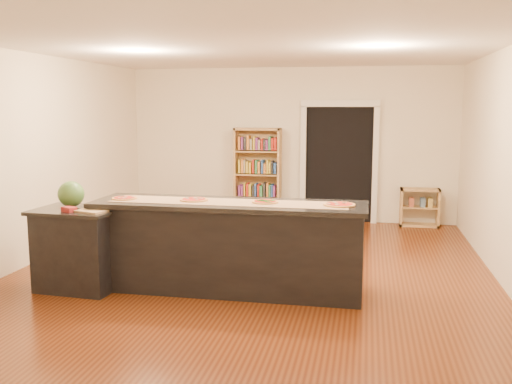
% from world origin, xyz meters
% --- Properties ---
extents(room, '(6.00, 7.00, 2.80)m').
position_xyz_m(room, '(0.00, 0.00, 1.40)').
color(room, '#ECE0C7').
rests_on(room, ground).
extents(doorway, '(1.40, 0.09, 2.21)m').
position_xyz_m(doorway, '(0.90, 3.46, 1.20)').
color(doorway, black).
rests_on(doorway, room).
extents(kitchen_island, '(3.11, 0.84, 1.03)m').
position_xyz_m(kitchen_island, '(-0.12, -0.79, 0.52)').
color(kitchen_island, black).
rests_on(kitchen_island, ground).
extents(side_counter, '(0.95, 0.70, 0.94)m').
position_xyz_m(side_counter, '(-1.83, -1.08, 0.48)').
color(side_counter, black).
rests_on(side_counter, ground).
extents(bookshelf, '(0.85, 0.30, 1.71)m').
position_xyz_m(bookshelf, '(-0.58, 3.30, 0.85)').
color(bookshelf, tan).
rests_on(bookshelf, ground).
extents(low_shelf, '(0.67, 0.29, 0.67)m').
position_xyz_m(low_shelf, '(2.33, 3.31, 0.34)').
color(low_shelf, tan).
rests_on(low_shelf, ground).
extents(waste_bin, '(0.25, 0.25, 0.37)m').
position_xyz_m(waste_bin, '(-0.11, 3.22, 0.19)').
color(waste_bin, '#658CE1').
rests_on(waste_bin, ground).
extents(kraft_paper, '(2.70, 0.49, 0.00)m').
position_xyz_m(kraft_paper, '(-0.12, -0.80, 1.03)').
color(kraft_paper, '#9A794F').
rests_on(kraft_paper, kitchen_island).
extents(watermelon, '(0.30, 0.30, 0.30)m').
position_xyz_m(watermelon, '(-1.95, -0.97, 1.09)').
color(watermelon, '#144214').
rests_on(watermelon, side_counter).
extents(cutting_board, '(0.37, 0.30, 0.02)m').
position_xyz_m(cutting_board, '(-1.57, -1.23, 0.95)').
color(cutting_board, tan).
rests_on(cutting_board, side_counter).
extents(package_red, '(0.18, 0.16, 0.05)m').
position_xyz_m(package_red, '(-1.82, -1.26, 0.97)').
color(package_red, maroon).
rests_on(package_red, side_counter).
extents(package_teal, '(0.19, 0.19, 0.07)m').
position_xyz_m(package_teal, '(-1.50, -0.97, 0.98)').
color(package_teal, '#195966').
rests_on(package_teal, side_counter).
extents(pizza_a, '(0.29, 0.29, 0.02)m').
position_xyz_m(pizza_a, '(-1.37, -0.82, 1.04)').
color(pizza_a, tan).
rests_on(pizza_a, kitchen_island).
extents(pizza_b, '(0.32, 0.32, 0.02)m').
position_xyz_m(pizza_b, '(-0.54, -0.77, 1.04)').
color(pizza_b, tan).
rests_on(pizza_b, kitchen_island).
extents(pizza_c, '(0.31, 0.31, 0.02)m').
position_xyz_m(pizza_c, '(0.29, -0.75, 1.04)').
color(pizza_c, tan).
rests_on(pizza_c, kitchen_island).
extents(pizza_d, '(0.36, 0.36, 0.02)m').
position_xyz_m(pizza_d, '(1.12, -0.78, 1.04)').
color(pizza_d, tan).
rests_on(pizza_d, kitchen_island).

